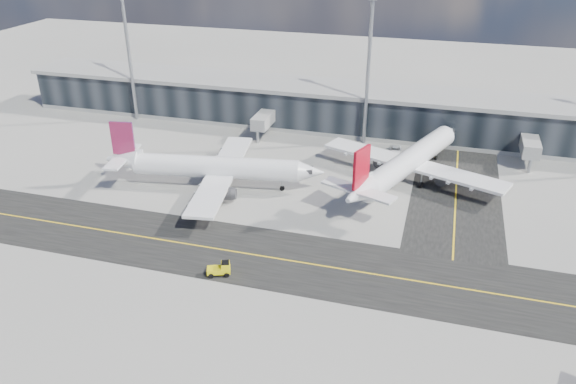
# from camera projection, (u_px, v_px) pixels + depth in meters

# --- Properties ---
(ground) EXTENTS (300.00, 300.00, 0.00)m
(ground) POSITION_uv_depth(u_px,v_px,m) (301.00, 281.00, 69.54)
(ground) COLOR gray
(ground) RESTS_ON ground
(taxiway_lanes) EXTENTS (180.00, 63.00, 0.03)m
(taxiway_lanes) POSITION_uv_depth(u_px,v_px,m) (348.00, 242.00, 77.77)
(taxiway_lanes) COLOR black
(taxiway_lanes) RESTS_ON ground
(terminal_concourse) EXTENTS (152.00, 19.80, 8.80)m
(terminal_concourse) POSITION_uv_depth(u_px,v_px,m) (370.00, 112.00, 114.75)
(terminal_concourse) COLOR black
(terminal_concourse) RESTS_ON ground
(floodlight_masts) EXTENTS (102.50, 0.70, 28.90)m
(floodlight_masts) POSITION_uv_depth(u_px,v_px,m) (369.00, 64.00, 103.61)
(floodlight_masts) COLOR gray
(floodlight_masts) RESTS_ON ground
(airliner_af) EXTENTS (36.16, 30.97, 10.73)m
(airliner_af) POSITION_uv_depth(u_px,v_px,m) (213.00, 167.00, 91.49)
(airliner_af) COLOR white
(airliner_af) RESTS_ON ground
(airliner_redtail) EXTENTS (31.84, 36.82, 11.31)m
(airliner_redtail) POSITION_uv_depth(u_px,v_px,m) (408.00, 162.00, 92.97)
(airliner_redtail) COLOR white
(airliner_redtail) RESTS_ON ground
(baggage_tug) EXTENTS (3.20, 2.36, 1.82)m
(baggage_tug) POSITION_uv_depth(u_px,v_px,m) (221.00, 269.00, 70.37)
(baggage_tug) COLOR yellow
(baggage_tug) RESTS_ON ground
(service_van) EXTENTS (2.39, 4.84, 1.32)m
(service_van) POSITION_uv_depth(u_px,v_px,m) (395.00, 151.00, 105.32)
(service_van) COLOR white
(service_van) RESTS_ON ground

